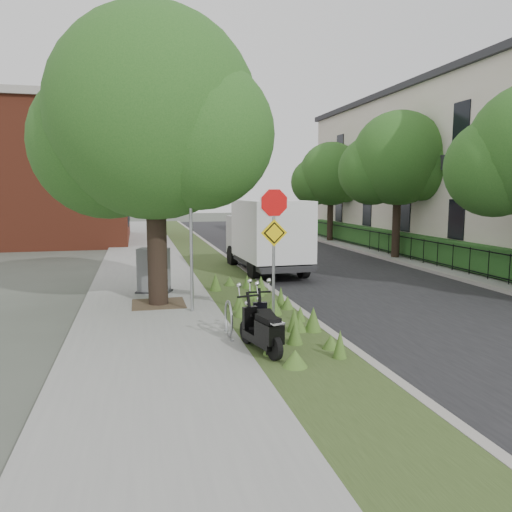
# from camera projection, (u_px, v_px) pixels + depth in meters

# --- Properties ---
(ground) EXTENTS (120.00, 120.00, 0.00)m
(ground) POSITION_uv_depth(u_px,v_px,m) (338.00, 326.00, 11.66)
(ground) COLOR #4C5147
(ground) RESTS_ON ground
(sidewalk_near) EXTENTS (3.50, 60.00, 0.12)m
(sidewalk_near) POSITION_uv_depth(u_px,v_px,m) (145.00, 267.00, 20.31)
(sidewalk_near) COLOR gray
(sidewalk_near) RESTS_ON ground
(verge) EXTENTS (2.00, 60.00, 0.12)m
(verge) POSITION_uv_depth(u_px,v_px,m) (212.00, 265.00, 20.95)
(verge) COLOR #33451D
(verge) RESTS_ON ground
(kerb_near) EXTENTS (0.20, 60.00, 0.13)m
(kerb_near) POSITION_uv_depth(u_px,v_px,m) (235.00, 264.00, 21.18)
(kerb_near) COLOR #9E9991
(kerb_near) RESTS_ON ground
(road) EXTENTS (7.00, 60.00, 0.01)m
(road) POSITION_uv_depth(u_px,v_px,m) (313.00, 262.00, 21.99)
(road) COLOR black
(road) RESTS_ON ground
(kerb_far) EXTENTS (0.20, 60.00, 0.13)m
(kerb_far) POSITION_uv_depth(u_px,v_px,m) (385.00, 258.00, 22.79)
(kerb_far) COLOR #9E9991
(kerb_far) RESTS_ON ground
(footpath_far) EXTENTS (3.20, 60.00, 0.12)m
(footpath_far) POSITION_uv_depth(u_px,v_px,m) (418.00, 257.00, 23.19)
(footpath_far) COLOR gray
(footpath_far) RESTS_ON ground
(street_tree_main) EXTENTS (6.21, 5.54, 7.66)m
(street_tree_main) POSITION_uv_depth(u_px,v_px,m) (151.00, 126.00, 12.85)
(street_tree_main) COLOR black
(street_tree_main) RESTS_ON ground
(bare_post) EXTENTS (0.08, 0.08, 4.00)m
(bare_post) POSITION_uv_depth(u_px,v_px,m) (191.00, 232.00, 12.38)
(bare_post) COLOR #A5A8AD
(bare_post) RESTS_ON ground
(bike_hoop) EXTENTS (0.06, 0.78, 0.77)m
(bike_hoop) POSITION_uv_depth(u_px,v_px,m) (229.00, 319.00, 10.39)
(bike_hoop) COLOR #A5A8AD
(bike_hoop) RESTS_ON ground
(sign_assembly) EXTENTS (0.94, 0.08, 3.22)m
(sign_assembly) POSITION_uv_depth(u_px,v_px,m) (274.00, 226.00, 11.60)
(sign_assembly) COLOR #A5A8AD
(sign_assembly) RESTS_ON ground
(fence_far) EXTENTS (0.04, 24.00, 1.00)m
(fence_far) POSITION_uv_depth(u_px,v_px,m) (399.00, 245.00, 22.88)
(fence_far) COLOR black
(fence_far) RESTS_ON ground
(hedge_far) EXTENTS (1.00, 24.00, 1.10)m
(hedge_far) POSITION_uv_depth(u_px,v_px,m) (413.00, 245.00, 23.04)
(hedge_far) COLOR #1E4C1B
(hedge_far) RESTS_ON footpath_far
(terrace_houses) EXTENTS (7.40, 26.40, 8.20)m
(terrace_houses) POSITION_uv_depth(u_px,v_px,m) (485.00, 169.00, 23.41)
(terrace_houses) COLOR beige
(terrace_houses) RESTS_ON ground
(brick_building) EXTENTS (9.40, 10.40, 8.30)m
(brick_building) POSITION_uv_depth(u_px,v_px,m) (50.00, 173.00, 30.13)
(brick_building) COLOR brown
(brick_building) RESTS_ON ground
(far_tree_b) EXTENTS (4.83, 4.31, 6.56)m
(far_tree_b) POSITION_uv_depth(u_px,v_px,m) (397.00, 163.00, 22.38)
(far_tree_b) COLOR black
(far_tree_b) RESTS_ON ground
(far_tree_c) EXTENTS (4.37, 3.89, 5.93)m
(far_tree_c) POSITION_uv_depth(u_px,v_px,m) (330.00, 177.00, 30.15)
(far_tree_c) COLOR black
(far_tree_c) RESTS_ON ground
(scooter_near) EXTENTS (0.57, 1.56, 0.76)m
(scooter_near) POSITION_uv_depth(u_px,v_px,m) (264.00, 335.00, 9.26)
(scooter_near) COLOR black
(scooter_near) RESTS_ON ground
(scooter_far) EXTENTS (0.41, 1.58, 0.75)m
(scooter_far) POSITION_uv_depth(u_px,v_px,m) (265.00, 330.00, 9.60)
(scooter_far) COLOR black
(scooter_far) RESTS_ON ground
(box_truck) EXTENTS (2.29, 5.34, 2.38)m
(box_truck) POSITION_uv_depth(u_px,v_px,m) (267.00, 233.00, 18.94)
(box_truck) COLOR #262628
(box_truck) RESTS_ON ground
(utility_cabinet) EXTENTS (1.15, 0.95, 1.32)m
(utility_cabinet) POSITION_uv_depth(u_px,v_px,m) (154.00, 271.00, 14.91)
(utility_cabinet) COLOR #262628
(utility_cabinet) RESTS_ON ground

